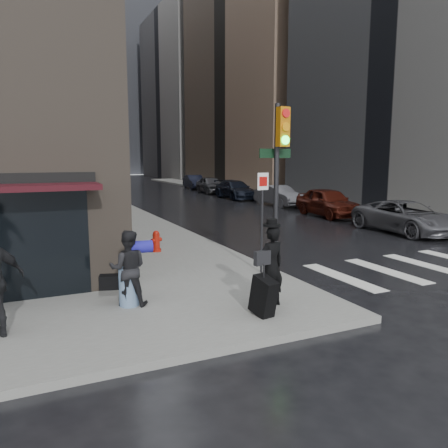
# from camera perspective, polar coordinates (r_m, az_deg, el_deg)

# --- Properties ---
(ground) EXTENTS (140.00, 140.00, 0.00)m
(ground) POSITION_cam_1_polar(r_m,az_deg,el_deg) (9.80, 2.78, -10.70)
(ground) COLOR black
(ground) RESTS_ON ground
(sidewalk_left) EXTENTS (4.00, 50.00, 0.15)m
(sidewalk_left) POSITION_cam_1_polar(r_m,az_deg,el_deg) (35.60, -17.64, 3.25)
(sidewalk_left) COLOR slate
(sidewalk_left) RESTS_ON ground
(sidewalk_right) EXTENTS (3.00, 50.00, 0.15)m
(sidewalk_right) POSITION_cam_1_polar(r_m,az_deg,el_deg) (39.56, 2.18, 4.17)
(sidewalk_right) COLOR slate
(sidewalk_right) RESTS_ON ground
(crosswalk) EXTENTS (8.50, 3.00, 0.01)m
(crosswalk) POSITION_cam_1_polar(r_m,az_deg,el_deg) (15.29, 26.80, -4.49)
(crosswalk) COLOR silver
(crosswalk) RESTS_ON ground
(bldg_right_mid) EXTENTS (22.00, 22.00, 38.00)m
(bldg_right_mid) POSITION_cam_1_polar(r_m,az_deg,el_deg) (55.04, 11.05, 25.26)
(bldg_right_mid) COLOR #9C7960
(bldg_right_mid) RESTS_ON ground
(bldg_right_far) EXTENTS (22.00, 20.00, 25.00)m
(bldg_right_far) POSITION_cam_1_polar(r_m,az_deg,el_deg) (73.37, -0.03, 16.04)
(bldg_right_far) COLOR gray
(bldg_right_far) RESTS_ON ground
(bldg_distant) EXTENTS (40.00, 12.00, 32.00)m
(bldg_distant) POSITION_cam_1_polar(r_m,az_deg,el_deg) (87.73, -18.42, 16.72)
(bldg_distant) COLOR gray
(bldg_distant) RESTS_ON ground
(man_overcoat) EXTENTS (0.97, 1.07, 1.88)m
(man_overcoat) POSITION_cam_1_polar(r_m,az_deg,el_deg) (9.10, 5.96, -6.09)
(man_overcoat) COLOR black
(man_overcoat) RESTS_ON ground
(man_jeans) EXTENTS (1.13, 0.86, 1.61)m
(man_jeans) POSITION_cam_1_polar(r_m,az_deg,el_deg) (9.40, -12.44, -5.65)
(man_jeans) COLOR black
(man_jeans) RESTS_ON ground
(traffic_light) EXTENTS (1.12, 0.54, 4.50)m
(traffic_light) POSITION_cam_1_polar(r_m,az_deg,el_deg) (11.73, 7.03, 7.67)
(traffic_light) COLOR black
(traffic_light) RESTS_ON ground
(fire_hydrant) EXTENTS (0.41, 0.31, 0.70)m
(fire_hydrant) POSITION_cam_1_polar(r_m,az_deg,el_deg) (14.65, -8.84, -2.35)
(fire_hydrant) COLOR #981409
(fire_hydrant) RESTS_ON ground
(parked_car_0) EXTENTS (2.48, 5.05, 1.38)m
(parked_car_0) POSITION_cam_1_polar(r_m,az_deg,el_deg) (20.42, 22.68, 0.86)
(parked_car_0) COLOR #4B4B50
(parked_car_0) RESTS_ON ground
(parked_car_1) EXTENTS (2.30, 4.78, 1.58)m
(parked_car_1) POSITION_cam_1_polar(r_m,az_deg,el_deg) (24.68, 13.42, 2.80)
(parked_car_1) COLOR #45160D
(parked_car_1) RESTS_ON ground
(parked_car_2) EXTENTS (1.69, 4.22, 1.37)m
(parked_car_2) POSITION_cam_1_polar(r_m,az_deg,el_deg) (29.48, 7.17, 3.71)
(parked_car_2) COLOR #4E4E53
(parked_car_2) RESTS_ON ground
(parked_car_3) EXTENTS (2.06, 4.88, 1.41)m
(parked_car_3) POSITION_cam_1_polar(r_m,az_deg,el_deg) (34.18, 1.52, 4.50)
(parked_car_3) COLOR black
(parked_car_3) RESTS_ON ground
(parked_car_4) EXTENTS (2.10, 4.52, 1.50)m
(parked_car_4) POSITION_cam_1_polar(r_m,az_deg,el_deg) (39.40, -1.76, 5.14)
(parked_car_4) COLOR #3A3B3F
(parked_car_4) RESTS_ON ground
(parked_car_5) EXTENTS (1.89, 4.37, 1.40)m
(parked_car_5) POSITION_cam_1_polar(r_m,az_deg,el_deg) (44.84, -3.89, 5.50)
(parked_car_5) COLOR black
(parked_car_5) RESTS_ON ground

